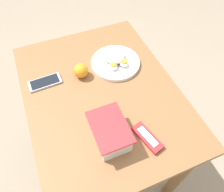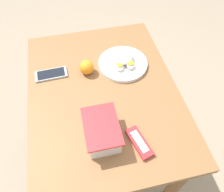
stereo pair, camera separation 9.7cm
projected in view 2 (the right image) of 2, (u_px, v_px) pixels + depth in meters
name	position (u px, v px, depth m)	size (l,w,h in m)	color
ground_plane	(106.00, 153.00, 1.65)	(10.00, 10.00, 0.00)	gray
table	(104.00, 108.00, 1.15)	(0.93, 0.70, 0.77)	brown
food_container	(102.00, 132.00, 0.85)	(0.19, 0.13, 0.09)	white
orange_fruit	(87.00, 67.00, 1.07)	(0.07, 0.07, 0.07)	orange
rice_plate	(123.00, 61.00, 1.11)	(0.25, 0.25, 0.07)	white
candy_bar	(139.00, 142.00, 0.86)	(0.15, 0.08, 0.02)	#B7282D
cell_phone	(51.00, 74.00, 1.08)	(0.08, 0.16, 0.01)	#ADADB2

